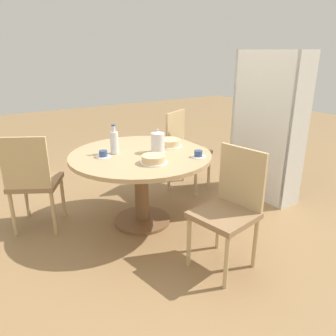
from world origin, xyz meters
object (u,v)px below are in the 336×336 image
chair_c (229,206)px  water_bottle (114,142)px  chair_b (33,180)px  cup_a (103,154)px  bookshelf (266,129)px  cake_second (154,159)px  coffee_pot (158,142)px  chair_a (185,148)px  cake_main (169,143)px  cup_b (198,154)px

chair_c → water_bottle: bearing=-167.9°
chair_b → cup_a: chair_b is taller
bookshelf → cup_a: bookshelf is taller
cake_second → cup_a: size_ratio=1.72×
coffee_pot → cup_a: size_ratio=1.64×
chair_a → cake_main: size_ratio=3.70×
bookshelf → cake_second: size_ratio=6.93×
chair_b → water_bottle: size_ratio=3.41×
chair_b → cake_second: (0.72, 0.86, 0.24)m
coffee_pot → cup_b: (0.32, 0.23, -0.08)m
chair_c → cake_second: 0.75m
chair_a → cup_a: chair_a is taller
chair_b → water_bottle: (0.29, 0.69, 0.32)m
chair_c → water_bottle: (-1.07, -0.45, 0.32)m
coffee_pot → cake_second: bearing=-37.2°
coffee_pot → water_bottle: water_bottle is taller
bookshelf → cake_main: 1.16m
chair_b → chair_c: (1.36, 1.14, 0.00)m
coffee_pot → water_bottle: 0.40m
chair_b → bookshelf: bearing=-164.9°
cake_main → cup_a: size_ratio=1.86×
chair_c → bookshelf: bearing=111.9°
chair_c → cup_a: 1.20m
cup_a → coffee_pot: bearing=74.7°
chair_c → coffee_pot: same height
chair_a → water_bottle: bearing=173.3°
chair_a → cup_a: size_ratio=6.89×
chair_c → cup_b: bearing=155.9°
water_bottle → cake_main: bearing=83.9°
chair_b → cup_b: size_ratio=6.89×
bookshelf → chair_b: bearing=76.5°
bookshelf → cup_b: bookshelf is taller
chair_c → cup_b: size_ratio=6.89×
water_bottle → cake_main: water_bottle is taller
coffee_pot → chair_c: bearing=5.8°
chair_c → chair_a: bearing=146.5°
chair_a → cake_second: size_ratio=4.00×
chair_b → cup_b: (0.79, 1.27, 0.23)m
coffee_pot → cake_main: size_ratio=0.88×
chair_c → chair_b: bearing=-150.8°
chair_a → cake_second: bearing=-164.3°
chair_b → cup_a: (0.33, 0.56, 0.23)m
chair_c → cup_a: (-1.03, -0.58, 0.23)m
chair_b → cup_b: bearing=176.9°
chair_b → coffee_pot: size_ratio=4.19×
water_bottle → cup_b: bearing=49.9°
coffee_pot → cake_second: 0.32m
chair_b → bookshelf: bookshelf is taller
cup_a → cup_b: 0.85m
chair_c → bookshelf: 1.50m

